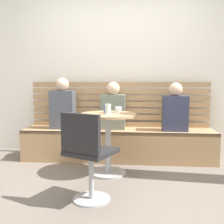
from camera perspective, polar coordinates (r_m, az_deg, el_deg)
The scene contains 12 objects.
ground at distance 2.91m, azimuth -0.43°, elevation -16.37°, with size 8.00×8.00×0.00m, color #70665B.
back_wall at distance 4.33m, azimuth 1.73°, elevation 10.76°, with size 5.20×0.10×2.90m, color white.
booth_bench at distance 3.98m, azimuth 1.28°, elevation -6.68°, with size 2.70×0.52×0.44m.
booth_backrest at distance 4.13m, azimuth 1.53°, elevation 1.63°, with size 2.65×0.04×0.67m.
cafe_table at distance 3.32m, azimuth -0.81°, elevation -4.12°, with size 0.68×0.68×0.74m.
white_chair at distance 2.57m, azimuth -5.13°, elevation -8.61°, with size 0.53×0.53×0.85m.
person_adult at distance 4.04m, azimuth -10.16°, elevation 1.24°, with size 0.34×0.22×0.73m.
person_child_left at distance 3.94m, azimuth 0.23°, elevation 0.81°, with size 0.34×0.22×0.67m.
person_child_middle at distance 3.89m, azimuth 12.91°, elevation 0.49°, with size 0.34×0.22×0.66m.
cup_glass_tall at distance 3.24m, azimuth -0.84°, elevation 0.62°, with size 0.07×0.07×0.12m, color silver.
cup_mug_blue at distance 3.36m, azimuth -1.01°, elevation 0.64°, with size 0.08×0.08×0.10m, color #3D5B9E.
cup_ceramic_white at distance 3.40m, azimuth 1.31°, elevation 0.48°, with size 0.08×0.08×0.07m, color white.
Camera 1 is at (0.27, -2.67, 1.14)m, focal length 44.25 mm.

